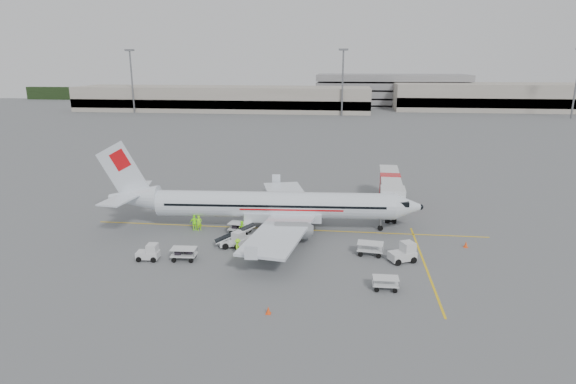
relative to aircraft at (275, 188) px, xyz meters
name	(u,v)px	position (x,y,z in m)	size (l,w,h in m)	color
ground	(286,229)	(1.23, -0.07, -4.79)	(360.00, 360.00, 0.00)	#56595B
stripe_lead	(286,229)	(1.23, -0.07, -4.79)	(44.00, 0.20, 0.01)	yellow
stripe_cross	(425,264)	(15.23, -8.07, -4.79)	(0.20, 20.00, 0.01)	yellow
terminal_west	(223,99)	(-38.77, 129.93, -0.29)	(110.00, 22.00, 9.00)	gray
terminal_east	(514,97)	(71.23, 144.93, 0.21)	(90.00, 26.00, 10.00)	gray
parking_garage	(391,89)	(26.23, 159.93, 2.21)	(62.00, 24.00, 14.00)	slate
treeline	(332,95)	(1.23, 174.93, -1.79)	(300.00, 3.00, 6.00)	black
mast_west	(132,82)	(-68.77, 117.93, 6.21)	(3.20, 1.20, 22.00)	slate
mast_center	(343,83)	(6.23, 117.93, 6.21)	(3.20, 1.20, 22.00)	slate
mast_east	(576,84)	(81.23, 117.93, 6.21)	(3.20, 1.20, 22.00)	slate
aircraft	(275,188)	(0.00, 0.00, 0.00)	(34.79, 27.26, 9.59)	white
jet_bridge	(389,191)	(13.37, 9.55, -2.60)	(3.14, 16.76, 4.40)	silver
belt_loader	(237,233)	(-3.14, -5.52, -3.45)	(4.96, 1.86, 2.68)	silver
tug_fore	(402,252)	(13.18, -7.75, -3.85)	(2.43, 1.39, 1.88)	silver
tug_mid	(235,239)	(-3.30, -5.82, -3.95)	(2.18, 1.25, 1.68)	silver
tug_aft	(148,252)	(-10.73, -10.15, -4.00)	(2.07, 1.18, 1.60)	silver
cart_loaded_a	(240,228)	(-3.57, -2.07, -4.16)	(2.42, 1.43, 1.26)	silver
cart_loaded_b	(184,254)	(-7.30, -9.82, -4.18)	(2.35, 1.39, 1.23)	silver
cart_empty_a	(385,283)	(11.18, -13.76, -4.24)	(2.12, 1.25, 1.11)	silver
cart_empty_b	(370,249)	(10.26, -6.49, -4.15)	(2.47, 1.46, 1.29)	silver
cone_nose	(466,244)	(20.01, -3.31, -4.46)	(0.41, 0.41, 0.67)	#F54914
cone_port	(317,203)	(4.12, 9.75, -4.49)	(0.37, 0.37, 0.61)	#F54914
cone_stbd	(268,310)	(2.20, -18.81, -4.48)	(0.38, 0.38, 0.63)	#F54914
crew_a	(199,223)	(-8.31, -1.57, -3.93)	(0.63, 0.42, 1.74)	#89EF14
crew_b	(242,229)	(-3.17, -2.83, -3.94)	(0.83, 0.64, 1.70)	#89EF14
crew_c	(238,247)	(-2.54, -7.83, -3.99)	(1.04, 0.60, 1.61)	#89EF14
crew_d	(195,223)	(-8.83, -1.57, -3.91)	(1.04, 0.43, 1.77)	#89EF14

